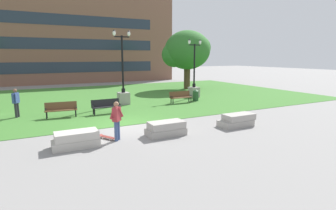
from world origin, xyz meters
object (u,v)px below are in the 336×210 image
(concrete_block_left, at_px, (166,129))
(park_bench_near_right, at_px, (61,109))
(skateboard, at_px, (108,137))
(concrete_block_center, at_px, (76,140))
(person_skateboarder, at_px, (117,119))
(person_bystander_near_lawn, at_px, (16,101))
(park_bench_near_left, at_px, (181,96))
(lamp_post_center, at_px, (123,90))
(trash_bin, at_px, (196,95))
(park_bench_far_right, at_px, (106,105))
(lamp_post_right, at_px, (194,86))
(concrete_block_right, at_px, (237,120))

(concrete_block_left, xyz_separation_m, park_bench_near_right, (-3.97, 6.04, 0.23))
(skateboard, bearing_deg, concrete_block_center, -162.09)
(concrete_block_center, height_order, person_skateboarder, person_skateboarder)
(skateboard, height_order, person_bystander_near_lawn, person_bystander_near_lawn)
(concrete_block_left, relative_size, person_bystander_near_lawn, 1.05)
(park_bench_near_left, xyz_separation_m, person_bystander_near_lawn, (-11.12, 0.14, 0.44))
(concrete_block_left, relative_size, lamp_post_center, 0.33)
(lamp_post_center, bearing_deg, concrete_block_left, -94.47)
(lamp_post_center, distance_m, trash_bin, 5.88)
(park_bench_near_left, bearing_deg, skateboard, -138.84)
(park_bench_near_left, bearing_deg, concrete_block_left, -124.16)
(park_bench_near_left, height_order, park_bench_near_right, same)
(park_bench_far_right, bearing_deg, lamp_post_right, 20.63)
(concrete_block_left, distance_m, lamp_post_right, 11.75)
(park_bench_near_left, height_order, park_bench_far_right, same)
(concrete_block_center, bearing_deg, park_bench_near_right, 90.25)
(concrete_block_right, relative_size, park_bench_near_right, 1.05)
(park_bench_near_left, xyz_separation_m, trash_bin, (1.60, 0.31, -0.04))
(lamp_post_right, bearing_deg, trash_bin, -118.46)
(skateboard, xyz_separation_m, person_bystander_near_lawn, (-3.77, 6.57, 0.90))
(concrete_block_left, bearing_deg, person_skateboarder, 173.02)
(concrete_block_right, xyz_separation_m, lamp_post_center, (-3.36, 8.79, 0.81))
(trash_bin, distance_m, person_bystander_near_lawn, 12.73)
(person_skateboarder, distance_m, lamp_post_right, 13.05)
(concrete_block_center, bearing_deg, trash_bin, 34.80)
(concrete_block_right, xyz_separation_m, lamp_post_right, (3.32, 9.38, 0.74))
(park_bench_near_right, bearing_deg, concrete_block_left, -56.66)
(concrete_block_center, height_order, skateboard, concrete_block_center)
(park_bench_near_right, bearing_deg, concrete_block_center, -89.75)
(concrete_block_right, distance_m, lamp_post_center, 9.45)
(concrete_block_center, xyz_separation_m, park_bench_near_left, (8.74, 6.88, 0.23))
(park_bench_far_right, xyz_separation_m, lamp_post_right, (8.67, 3.27, 0.51))
(park_bench_near_left, relative_size, park_bench_far_right, 0.99)
(concrete_block_left, distance_m, concrete_block_right, 4.03)
(concrete_block_right, distance_m, lamp_post_right, 9.98)
(park_bench_near_right, xyz_separation_m, person_bystander_near_lawn, (-2.35, 1.17, 0.44))
(skateboard, bearing_deg, concrete_block_right, -7.70)
(park_bench_far_right, height_order, lamp_post_center, lamp_post_center)
(skateboard, distance_m, park_bench_far_right, 5.39)
(lamp_post_center, bearing_deg, park_bench_far_right, -126.73)
(person_bystander_near_lawn, bearing_deg, park_bench_near_right, -26.45)
(lamp_post_center, bearing_deg, park_bench_near_right, -151.64)
(skateboard, height_order, park_bench_far_right, park_bench_far_right)
(concrete_block_left, xyz_separation_m, concrete_block_right, (4.03, -0.25, 0.00))
(concrete_block_center, height_order, park_bench_near_right, park_bench_near_right)
(concrete_block_left, bearing_deg, concrete_block_center, 177.24)
(concrete_block_center, distance_m, park_bench_near_right, 5.85)
(concrete_block_right, bearing_deg, lamp_post_center, 110.90)
(park_bench_far_right, xyz_separation_m, person_bystander_near_lawn, (-5.00, 1.34, 0.44))
(concrete_block_left, relative_size, lamp_post_right, 0.36)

